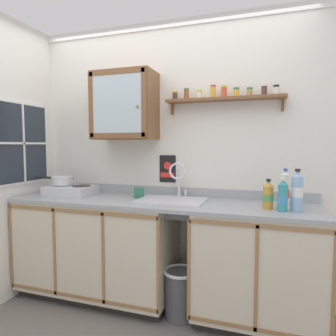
# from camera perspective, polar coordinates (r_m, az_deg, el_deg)

# --- Properties ---
(floor) EXTENTS (5.64, 5.64, 0.00)m
(floor) POSITION_cam_1_polar(r_m,az_deg,el_deg) (2.56, -5.42, -28.75)
(floor) COLOR slate
(floor) RESTS_ON ground
(back_wall) EXTENTS (3.24, 0.07, 2.54)m
(back_wall) POSITION_cam_1_polar(r_m,az_deg,el_deg) (2.84, 0.35, 1.98)
(back_wall) COLOR silver
(back_wall) RESTS_ON ground
(lower_cabinet_run) EXTENTS (1.44, 0.62, 0.90)m
(lower_cabinet_run) POSITION_cam_1_polar(r_m,az_deg,el_deg) (2.94, -13.16, -14.52)
(lower_cabinet_run) COLOR black
(lower_cabinet_run) RESTS_ON ground
(lower_cabinet_run_right) EXTENTS (0.97, 0.62, 0.90)m
(lower_cabinet_run_right) POSITION_cam_1_polar(r_m,az_deg,el_deg) (2.56, 16.69, -17.57)
(lower_cabinet_run_right) COLOR black
(lower_cabinet_run_right) RESTS_ON ground
(countertop) EXTENTS (2.60, 0.64, 0.03)m
(countertop) POSITION_cam_1_polar(r_m,az_deg,el_deg) (2.57, -1.93, -6.56)
(countertop) COLOR #9EA3A8
(countertop) RESTS_ON lower_cabinet_run
(backsplash) EXTENTS (2.60, 0.02, 0.08)m
(backsplash) POSITION_cam_1_polar(r_m,az_deg,el_deg) (2.84, 0.13, -4.39)
(backsplash) COLOR #9EA3A8
(backsplash) RESTS_ON countertop
(sink) EXTENTS (0.57, 0.45, 0.43)m
(sink) POSITION_cam_1_polar(r_m,az_deg,el_deg) (2.57, 0.76, -6.71)
(sink) COLOR silver
(sink) RESTS_ON countertop
(hot_plate_stove) EXTENTS (0.43, 0.31, 0.09)m
(hot_plate_stove) POSITION_cam_1_polar(r_m,az_deg,el_deg) (2.99, -18.06, -4.08)
(hot_plate_stove) COLOR silver
(hot_plate_stove) RESTS_ON countertop
(saucepan) EXTENTS (0.41, 0.22, 0.08)m
(saucepan) POSITION_cam_1_polar(r_m,az_deg,el_deg) (3.06, -19.48, -2.20)
(saucepan) COLOR silver
(saucepan) RESTS_ON hot_plate_stove
(bottle_water_blue_0) EXTENTS (0.08, 0.08, 0.31)m
(bottle_water_blue_0) POSITION_cam_1_polar(r_m,az_deg,el_deg) (2.33, 23.39, -4.13)
(bottle_water_blue_0) COLOR #8CB7E0
(bottle_water_blue_0) RESTS_ON countertop
(bottle_juice_amber_1) EXTENTS (0.08, 0.08, 0.23)m
(bottle_juice_amber_1) POSITION_cam_1_polar(r_m,az_deg,el_deg) (2.34, 18.54, -5.01)
(bottle_juice_amber_1) COLOR gold
(bottle_juice_amber_1) RESTS_ON countertop
(bottle_detergent_teal_2) EXTENTS (0.07, 0.07, 0.24)m
(bottle_detergent_teal_2) POSITION_cam_1_polar(r_m,az_deg,el_deg) (2.29, 21.03, -5.11)
(bottle_detergent_teal_2) COLOR teal
(bottle_detergent_teal_2) RESTS_ON countertop
(bottle_opaque_white_3) EXTENTS (0.07, 0.07, 0.29)m
(bottle_opaque_white_3) POSITION_cam_1_polar(r_m,az_deg,el_deg) (2.51, 21.41, -3.80)
(bottle_opaque_white_3) COLOR white
(bottle_opaque_white_3) RESTS_ON countertop
(mug) EXTENTS (0.09, 0.12, 0.10)m
(mug) POSITION_cam_1_polar(r_m,az_deg,el_deg) (2.71, -5.56, -4.67)
(mug) COLOR #337259
(mug) RESTS_ON countertop
(wall_cabinet) EXTENTS (0.57, 0.35, 0.61)m
(wall_cabinet) POSITION_cam_1_polar(r_m,az_deg,el_deg) (2.83, -8.25, 11.62)
(wall_cabinet) COLOR brown
(spice_shelf) EXTENTS (1.01, 0.14, 0.23)m
(spice_shelf) POSITION_cam_1_polar(r_m,az_deg,el_deg) (2.67, 10.54, 13.13)
(spice_shelf) COLOR brown
(warning_sign) EXTENTS (0.16, 0.01, 0.25)m
(warning_sign) POSITION_cam_1_polar(r_m,az_deg,el_deg) (2.82, -0.08, -0.20)
(warning_sign) COLOR black
(window) EXTENTS (0.03, 0.64, 0.77)m
(window) POSITION_cam_1_polar(r_m,az_deg,el_deg) (3.14, -25.97, 4.26)
(window) COLOR #262D38
(trash_bin) EXTENTS (0.28, 0.28, 0.40)m
(trash_bin) POSITION_cam_1_polar(r_m,az_deg,el_deg) (2.62, 2.32, -22.67)
(trash_bin) COLOR #4C4C51
(trash_bin) RESTS_ON ground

